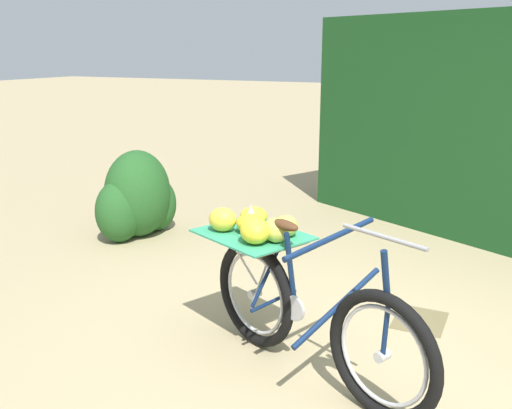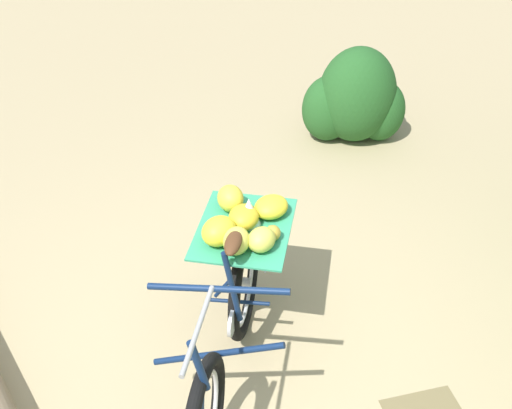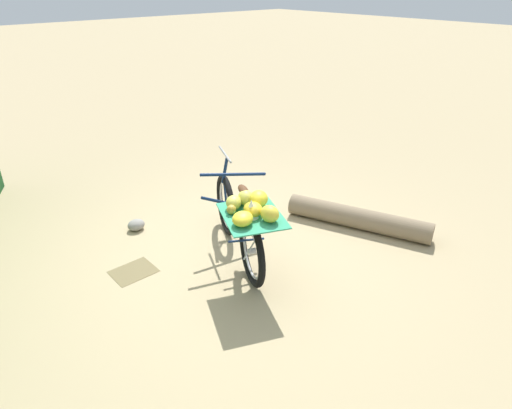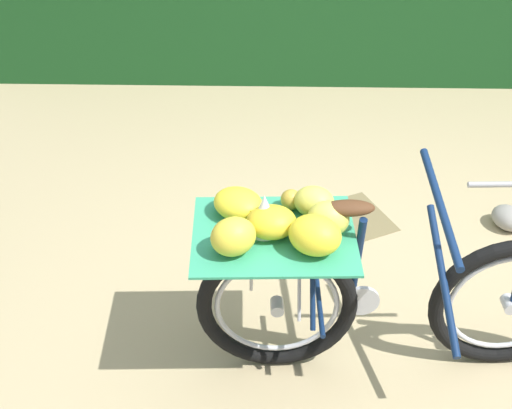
{
  "view_description": "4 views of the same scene",
  "coord_description": "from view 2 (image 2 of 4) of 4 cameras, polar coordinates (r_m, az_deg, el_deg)",
  "views": [
    {
      "loc": [
        -3.14,
        -0.9,
        1.94
      ],
      "look_at": [
        0.07,
        0.64,
        0.97
      ],
      "focal_mm": 40.2,
      "sensor_mm": 36.0,
      "label": 1
    },
    {
      "loc": [
        -0.57,
        -2.13,
        2.99
      ],
      "look_at": [
        0.1,
        0.59,
        0.98
      ],
      "focal_mm": 43.13,
      "sensor_mm": 36.0,
      "label": 2
    },
    {
      "loc": [
        2.47,
        3.45,
        2.78
      ],
      "look_at": [
        -0.02,
        0.62,
        0.86
      ],
      "focal_mm": 31.44,
      "sensor_mm": 36.0,
      "label": 3
    },
    {
      "loc": [
        -2.04,
        1.69,
        2.61
      ],
      "look_at": [
        0.1,
        0.71,
        0.92
      ],
      "focal_mm": 49.9,
      "sensor_mm": 36.0,
      "label": 4
    }
  ],
  "objects": [
    {
      "name": "ground_plane",
      "position": [
        3.71,
        0.71,
        -17.9
      ],
      "size": [
        60.0,
        60.0,
        0.0
      ],
      "primitive_type": "plane",
      "color": "tan"
    },
    {
      "name": "shrub_cluster",
      "position": [
        5.94,
        9.16,
        9.51
      ],
      "size": [
        0.97,
        0.67,
        0.92
      ],
      "color": "#235623",
      "rests_on": "ground_plane"
    },
    {
      "name": "bicycle",
      "position": [
        3.49,
        -2.25,
        -9.28
      ],
      "size": [
        1.02,
        1.75,
        1.03
      ],
      "rotation": [
        0.0,
        0.0,
        -1.99
      ],
      "color": "black",
      "rests_on": "ground_plane"
    }
  ]
}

